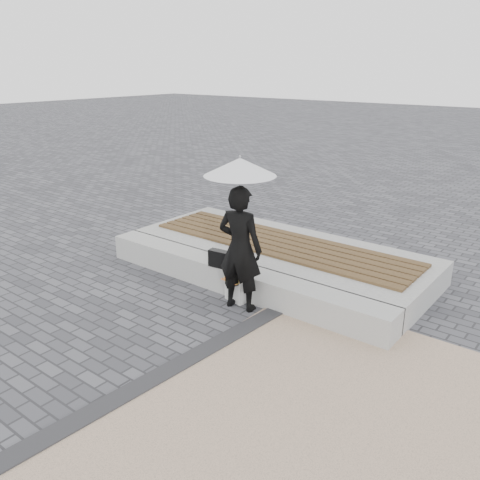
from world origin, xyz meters
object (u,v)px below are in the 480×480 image
object	(u,v)px
seating_ledge	(235,278)
woman	(240,249)
handbag	(221,259)
canvas_tote	(236,290)
parasol	(240,167)

from	to	relation	value
seating_ledge	woman	distance (m)	0.87
handbag	canvas_tote	xyz separation A→B (m)	(0.36, -0.10, -0.36)
seating_ledge	parasol	size ratio (longest dim) A/B	4.14
seating_ledge	canvas_tote	world-z (taller)	seating_ledge
parasol	canvas_tote	world-z (taller)	parasol
woman	parasol	world-z (taller)	parasol
woman	handbag	distance (m)	0.67
woman	parasol	size ratio (longest dim) A/B	1.45
handbag	canvas_tote	distance (m)	0.52
seating_ledge	canvas_tote	bearing A→B (deg)	-50.28
canvas_tote	woman	bearing A→B (deg)	-24.59
seating_ledge	handbag	xyz separation A→B (m)	(-0.14, -0.17, 0.33)
seating_ledge	handbag	distance (m)	0.39
seating_ledge	canvas_tote	size ratio (longest dim) A/B	14.45
woman	canvas_tote	size ratio (longest dim) A/B	5.06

